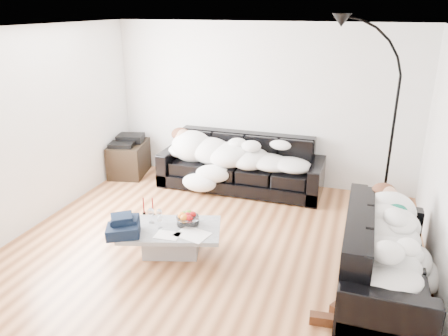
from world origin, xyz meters
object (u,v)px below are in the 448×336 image
(wine_glass_a, at_px, (159,215))
(wine_glass_b, at_px, (151,216))
(candle_right, at_px, (153,207))
(coffee_table, at_px, (171,241))
(wine_glass_c, at_px, (160,223))
(stereo, at_px, (128,140))
(shoes, at_px, (334,316))
(candle_left, at_px, (144,206))
(floor_lamp, at_px, (393,131))
(fruit_bowl, at_px, (188,218))
(sleeper_back, at_px, (240,152))
(av_cabinet, at_px, (129,159))
(sofa_right, at_px, (386,253))
(sleeper_right, at_px, (389,234))
(sofa_back, at_px, (241,163))

(wine_glass_a, distance_m, wine_glass_b, 0.10)
(candle_right, bearing_deg, coffee_table, -35.07)
(wine_glass_a, bearing_deg, wine_glass_c, -61.10)
(stereo, bearing_deg, shoes, -50.85)
(candle_left, height_order, floor_lamp, floor_lamp)
(fruit_bowl, xyz_separation_m, candle_left, (-0.63, 0.08, 0.03))
(sleeper_back, height_order, wine_glass_c, sleeper_back)
(fruit_bowl, relative_size, av_cabinet, 0.34)
(sofa_right, xyz_separation_m, wine_glass_c, (-2.52, -0.16, 0.02))
(sleeper_right, distance_m, av_cabinet, 4.75)
(sofa_right, bearing_deg, sleeper_back, 46.96)
(candle_left, xyz_separation_m, av_cabinet, (-1.36, 1.97, -0.17))
(coffee_table, bearing_deg, sofa_right, 2.49)
(sofa_right, bearing_deg, fruit_bowl, 88.78)
(floor_lamp, bearing_deg, sleeper_back, -177.82)
(sleeper_right, height_order, wine_glass_b, sleeper_right)
(coffee_table, relative_size, wine_glass_c, 7.14)
(sofa_back, relative_size, wine_glass_c, 15.96)
(floor_lamp, bearing_deg, coffee_table, -135.57)
(wine_glass_b, bearing_deg, fruit_bowl, 13.03)
(coffee_table, distance_m, av_cabinet, 2.87)
(coffee_table, distance_m, candle_left, 0.60)
(stereo, bearing_deg, coffee_table, -64.54)
(sofa_right, bearing_deg, sleeper_right, 0.00)
(wine_glass_c, height_order, shoes, wine_glass_c)
(wine_glass_a, bearing_deg, sleeper_back, 78.55)
(wine_glass_b, relative_size, candle_right, 0.85)
(fruit_bowl, height_order, av_cabinet, av_cabinet)
(shoes, bearing_deg, sleeper_right, 65.49)
(wine_glass_c, distance_m, stereo, 2.85)
(candle_right, bearing_deg, wine_glass_c, -50.49)
(wine_glass_a, xyz_separation_m, av_cabinet, (-1.64, 2.10, -0.14))
(fruit_bowl, bearing_deg, sleeper_right, -1.22)
(wine_glass_a, relative_size, wine_glass_c, 1.01)
(fruit_bowl, height_order, floor_lamp, floor_lamp)
(sofa_back, xyz_separation_m, shoes, (1.76, -2.83, -0.37))
(fruit_bowl, xyz_separation_m, wine_glass_b, (-0.44, -0.10, 0.01))
(sofa_back, bearing_deg, stereo, -179.97)
(shoes, bearing_deg, wine_glass_a, 167.66)
(sofa_back, bearing_deg, candle_right, -106.45)
(wine_glass_a, xyz_separation_m, shoes, (2.17, -0.73, -0.37))
(shoes, bearing_deg, av_cabinet, 149.69)
(sleeper_right, relative_size, wine_glass_a, 10.40)
(sofa_right, height_order, shoes, sofa_right)
(candle_right, height_order, av_cabinet, same)
(wine_glass_b, distance_m, av_cabinet, 2.66)
(wine_glass_c, height_order, floor_lamp, floor_lamp)
(wine_glass_c, bearing_deg, sleeper_right, 3.65)
(sleeper_right, xyz_separation_m, candle_left, (-2.89, 0.12, -0.18))
(candle_right, xyz_separation_m, shoes, (2.34, -0.88, -0.40))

